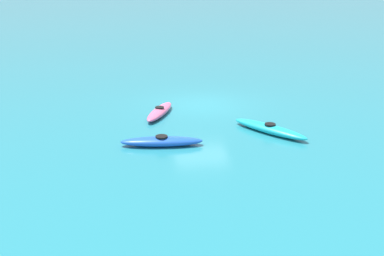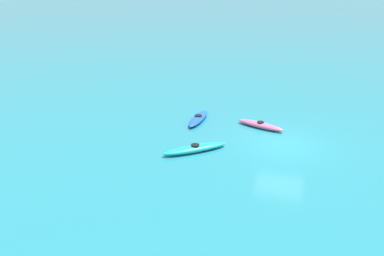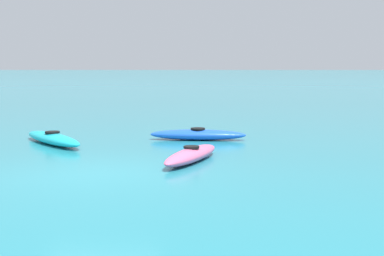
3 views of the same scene
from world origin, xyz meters
TOP-DOWN VIEW (x-y plane):
  - ground_plane at (0.00, 0.00)m, footprint 600.00×600.00m
  - kayak_cyan at (4.16, 2.08)m, footprint 3.05×2.60m
  - kayak_pink at (1.37, -1.98)m, footprint 2.83×1.57m
  - kayak_blue at (5.07, -2.12)m, footprint 0.89×2.97m

SIDE VIEW (x-z plane):
  - ground_plane at x=0.00m, z-range 0.00..0.00m
  - kayak_cyan at x=4.16m, z-range -0.02..0.35m
  - kayak_pink at x=1.37m, z-range -0.02..0.35m
  - kayak_blue at x=5.07m, z-range -0.02..0.35m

